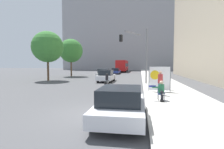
% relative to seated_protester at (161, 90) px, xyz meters
% --- Properties ---
extents(ground_plane, '(160.00, 160.00, 0.00)m').
position_rel_seated_protester_xyz_m(ground_plane, '(-3.19, -2.88, -0.76)').
color(ground_plane, '#4F4F51').
extents(sidewalk_curb, '(4.25, 90.00, 0.13)m').
position_rel_seated_protester_xyz_m(sidewalk_curb, '(1.19, 12.12, -0.69)').
color(sidewalk_curb, beige).
rests_on(sidewalk_curb, ground_plane).
extents(building_backdrop_far, '(52.00, 12.00, 28.14)m').
position_rel_seated_protester_xyz_m(building_backdrop_far, '(-5.19, 60.03, 13.31)').
color(building_backdrop_far, '#99999E').
rests_on(building_backdrop_far, ground_plane).
extents(seated_protester, '(0.99, 0.77, 1.18)m').
position_rel_seated_protester_xyz_m(seated_protester, '(0.00, 0.00, 0.00)').
color(seated_protester, '#474C56').
rests_on(seated_protester, sidewalk_curb).
extents(jogger_on_sidewalk, '(0.34, 0.34, 1.68)m').
position_rel_seated_protester_xyz_m(jogger_on_sidewalk, '(0.17, 1.98, 0.22)').
color(jogger_on_sidewalk, '#334775').
rests_on(jogger_on_sidewalk, sidewalk_curb).
extents(pedestrian_behind, '(0.34, 0.34, 1.60)m').
position_rel_seated_protester_xyz_m(pedestrian_behind, '(1.11, 4.35, 0.18)').
color(pedestrian_behind, '#334775').
rests_on(pedestrian_behind, sidewalk_curb).
extents(protest_banner, '(1.69, 0.06, 1.96)m').
position_rel_seated_protester_xyz_m(protest_banner, '(0.26, 3.39, 0.40)').
color(protest_banner, slate).
rests_on(protest_banner, sidewalk_curb).
extents(traffic_light_pole, '(3.29, 3.06, 6.02)m').
position_rel_seated_protester_xyz_m(traffic_light_pole, '(-1.68, 9.63, 3.46)').
color(traffic_light_pole, slate).
rests_on(traffic_light_pole, sidewalk_curb).
extents(parked_car_curbside, '(1.86, 4.11, 1.38)m').
position_rel_seated_protester_xyz_m(parked_car_curbside, '(-2.00, -3.68, -0.07)').
color(parked_car_curbside, silver).
rests_on(parked_car_curbside, ground_plane).
extents(car_on_road_nearest, '(1.82, 4.40, 1.53)m').
position_rel_seated_protester_xyz_m(car_on_road_nearest, '(-5.58, 11.59, -0.01)').
color(car_on_road_nearest, silver).
rests_on(car_on_road_nearest, ground_plane).
extents(car_on_road_midblock, '(1.82, 4.33, 1.48)m').
position_rel_seated_protester_xyz_m(car_on_road_midblock, '(-7.33, 18.28, -0.03)').
color(car_on_road_midblock, white).
rests_on(car_on_road_midblock, ground_plane).
extents(car_on_road_distant, '(1.73, 4.77, 1.36)m').
position_rel_seated_protester_xyz_m(car_on_road_distant, '(-6.70, 28.71, -0.08)').
color(car_on_road_distant, navy).
rests_on(car_on_road_distant, ground_plane).
extents(city_bus_on_road, '(2.59, 10.75, 3.23)m').
position_rel_seated_protester_xyz_m(city_bus_on_road, '(-6.22, 38.85, 1.10)').
color(city_bus_on_road, red).
rests_on(city_bus_on_road, ground_plane).
extents(motorcycle_on_road, '(0.28, 2.03, 1.33)m').
position_rel_seated_protester_xyz_m(motorcycle_on_road, '(-4.57, 6.74, -0.20)').
color(motorcycle_on_road, '#565B60').
rests_on(motorcycle_on_road, ground_plane).
extents(street_tree_near_curb, '(4.24, 4.24, 6.75)m').
position_rel_seated_protester_xyz_m(street_tree_near_curb, '(-13.76, 11.67, 3.86)').
color(street_tree_near_curb, brown).
rests_on(street_tree_near_curb, ground_plane).
extents(street_tree_midblock, '(4.30, 4.30, 6.87)m').
position_rel_seated_protester_xyz_m(street_tree_midblock, '(-13.82, 20.02, 3.95)').
color(street_tree_midblock, brown).
rests_on(street_tree_midblock, ground_plane).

